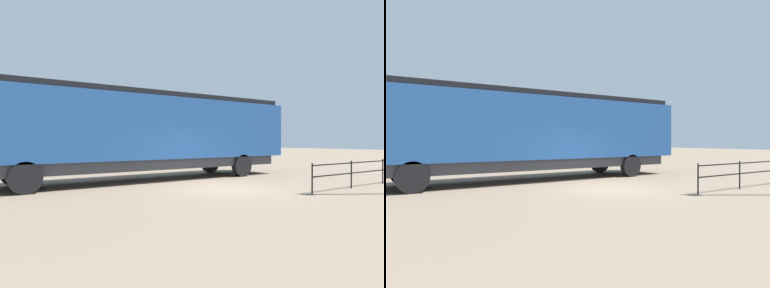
{
  "view_description": "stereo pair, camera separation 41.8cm",
  "coord_description": "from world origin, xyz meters",
  "views": [
    {
      "loc": [
        9.63,
        -8.18,
        1.8
      ],
      "look_at": [
        -0.81,
        -0.9,
        1.67
      ],
      "focal_mm": 31.46,
      "sensor_mm": 36.0,
      "label": 1
    },
    {
      "loc": [
        9.87,
        -7.83,
        1.8
      ],
      "look_at": [
        -0.81,
        -0.9,
        1.67
      ],
      "focal_mm": 31.46,
      "sensor_mm": 36.0,
      "label": 2
    }
  ],
  "objects": [
    {
      "name": "ground_plane",
      "position": [
        0.0,
        0.0,
        0.0
      ],
      "size": [
        120.0,
        120.0,
        0.0
      ],
      "primitive_type": "plane",
      "color": "#84705B"
    },
    {
      "name": "locomotive",
      "position": [
        -4.03,
        -0.85,
        2.22
      ],
      "size": [
        2.87,
        15.39,
        3.94
      ],
      "color": "navy",
      "rests_on": "ground_plane"
    },
    {
      "name": "platform_fence",
      "position": [
        2.72,
        5.15,
        0.69
      ],
      "size": [
        0.05,
        7.23,
        1.04
      ],
      "color": "black",
      "rests_on": "ground_plane"
    }
  ]
}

